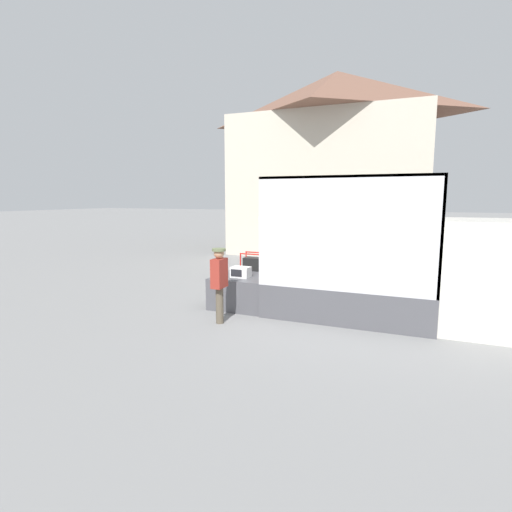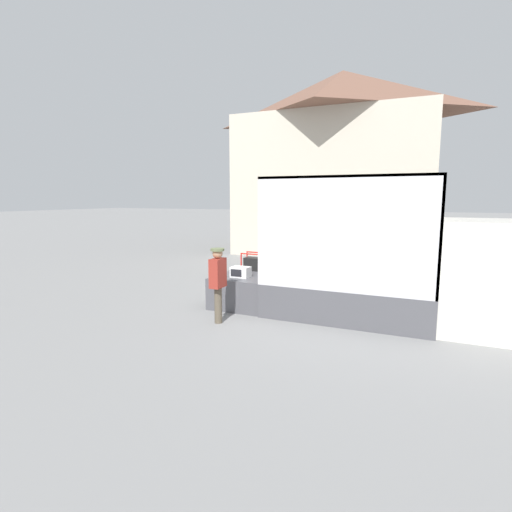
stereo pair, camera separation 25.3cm
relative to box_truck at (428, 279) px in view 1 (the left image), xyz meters
The scene contains 7 objects.
ground_plane 3.95m from the box_truck, behind, with size 160.00×160.00×0.00m, color gray.
box_truck is the anchor object (origin of this frame).
tailgate_deck 4.62m from the box_truck, behind, with size 1.53×2.15×0.84m, color #4C4C51.
microwave 4.62m from the box_truck, behind, with size 0.49×0.36×0.28m.
portable_generator 4.68m from the box_truck, behind, with size 0.72×0.43×0.52m.
worker_person 4.87m from the box_truck, 157.10° to the right, with size 0.32×0.44×1.78m.
house_backdrop 13.48m from the box_truck, 111.59° to the left, with size 10.18×7.51×9.51m.
Camera 1 is at (3.62, -9.96, 2.94)m, focal length 28.00 mm.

